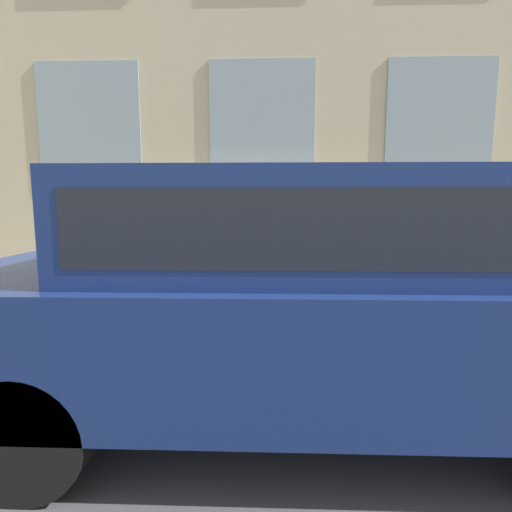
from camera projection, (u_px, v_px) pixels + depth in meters
name	position (u px, v px, depth m)	size (l,w,h in m)	color
ground_plane	(257.00, 355.00, 4.08)	(80.00, 80.00, 0.00)	#47474C
sidewalk	(260.00, 314.00, 5.28)	(2.45, 60.00, 0.17)	gray
fire_hydrant	(282.00, 292.00, 4.61)	(0.34, 0.45, 0.69)	#2D7260
person	(231.00, 235.00, 4.90)	(0.40, 0.26, 1.64)	navy
parked_truck_navy_near	(305.00, 283.00, 2.78)	(1.88, 4.74, 1.74)	black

